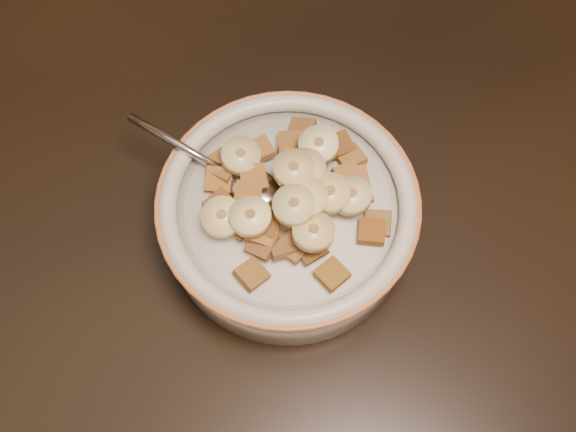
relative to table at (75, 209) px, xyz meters
name	(u,v)px	position (x,y,z in m)	size (l,w,h in m)	color
floor	(187,394)	(0.00, 0.00, -0.78)	(4.00, 4.50, 0.10)	#422816
table	(75,209)	(0.00, 0.00, 0.00)	(1.40, 0.90, 0.04)	black
cereal_bowl	(288,219)	(0.15, -0.11, 0.04)	(0.20, 0.20, 0.05)	#ABA9A7
milk	(288,207)	(0.15, -0.11, 0.07)	(0.16, 0.16, 0.00)	silver
spoon	(253,187)	(0.13, -0.09, 0.07)	(0.04, 0.05, 0.01)	#AEAFB0
cereal_square_0	(224,161)	(0.12, -0.06, 0.07)	(0.02, 0.02, 0.01)	brown
cereal_square_1	(302,129)	(0.19, -0.06, 0.07)	(0.02, 0.02, 0.01)	brown
cereal_square_2	(259,150)	(0.15, -0.06, 0.08)	(0.02, 0.02, 0.01)	brown
cereal_square_3	(332,274)	(0.15, -0.18, 0.08)	(0.02, 0.02, 0.01)	brown
cereal_square_4	(223,169)	(0.12, -0.07, 0.08)	(0.02, 0.02, 0.01)	brown
cereal_square_5	(248,195)	(0.13, -0.10, 0.08)	(0.02, 0.02, 0.01)	brown
cereal_square_6	(266,222)	(0.13, -0.13, 0.08)	(0.02, 0.02, 0.01)	#623A0F
cereal_square_7	(378,223)	(0.21, -0.16, 0.07)	(0.02, 0.02, 0.01)	brown
cereal_square_8	(291,163)	(0.17, -0.09, 0.09)	(0.02, 0.02, 0.01)	brown
cereal_square_9	(240,223)	(0.11, -0.12, 0.08)	(0.02, 0.02, 0.01)	brown
cereal_square_10	(219,180)	(0.11, -0.07, 0.08)	(0.02, 0.02, 0.01)	brown
cereal_square_11	(340,145)	(0.21, -0.09, 0.08)	(0.02, 0.02, 0.01)	brown
cereal_square_12	(356,180)	(0.21, -0.12, 0.08)	(0.02, 0.02, 0.01)	olive
cereal_square_13	(290,143)	(0.18, -0.07, 0.08)	(0.02, 0.02, 0.01)	brown
cereal_square_14	(253,178)	(0.14, -0.09, 0.08)	(0.02, 0.02, 0.01)	brown
cereal_square_15	(357,193)	(0.20, -0.13, 0.08)	(0.02, 0.02, 0.01)	brown
cereal_square_16	(325,142)	(0.20, -0.08, 0.07)	(0.02, 0.02, 0.01)	brown
cereal_square_17	(263,232)	(0.12, -0.13, 0.08)	(0.02, 0.02, 0.01)	#885F1E
cereal_square_18	(311,157)	(0.19, -0.09, 0.08)	(0.02, 0.02, 0.01)	brown
cereal_square_19	(292,157)	(0.17, -0.08, 0.08)	(0.02, 0.02, 0.01)	brown
cereal_square_20	(220,204)	(0.11, -0.09, 0.08)	(0.02, 0.02, 0.01)	brown
cereal_square_21	(311,248)	(0.15, -0.16, 0.08)	(0.02, 0.02, 0.01)	brown
cereal_square_22	(294,246)	(0.14, -0.15, 0.08)	(0.02, 0.02, 0.01)	#9A6335
cereal_square_23	(282,245)	(0.13, -0.14, 0.08)	(0.02, 0.02, 0.01)	brown
cereal_square_24	(351,157)	(0.21, -0.10, 0.07)	(0.02, 0.02, 0.01)	olive
cereal_square_25	(309,141)	(0.19, -0.07, 0.07)	(0.02, 0.02, 0.01)	#9E6925
cereal_square_26	(372,232)	(0.20, -0.16, 0.07)	(0.02, 0.02, 0.01)	brown
cereal_square_27	(252,274)	(0.10, -0.15, 0.07)	(0.02, 0.02, 0.01)	brown
cereal_square_28	(348,176)	(0.20, -0.12, 0.08)	(0.02, 0.02, 0.01)	#916022
cereal_square_29	(262,244)	(0.12, -0.14, 0.08)	(0.02, 0.02, 0.01)	brown
banana_slice_0	(305,168)	(0.17, -0.10, 0.10)	(0.03, 0.03, 0.01)	beige
banana_slice_1	(250,217)	(0.12, -0.12, 0.09)	(0.03, 0.03, 0.01)	#FDECA7
banana_slice_2	(294,205)	(0.15, -0.13, 0.10)	(0.03, 0.03, 0.01)	beige
banana_slice_3	(241,156)	(0.14, -0.07, 0.09)	(0.03, 0.03, 0.01)	#DECF85
banana_slice_4	(294,169)	(0.16, -0.10, 0.10)	(0.03, 0.03, 0.01)	#D6C67C
banana_slice_5	(313,231)	(0.15, -0.15, 0.10)	(0.03, 0.03, 0.01)	#D8C46B
banana_slice_6	(351,196)	(0.19, -0.14, 0.09)	(0.03, 0.03, 0.01)	#DBCE85
banana_slice_7	(307,198)	(0.16, -0.13, 0.10)	(0.03, 0.03, 0.01)	#F8DD7F
banana_slice_8	(319,145)	(0.19, -0.09, 0.09)	(0.03, 0.03, 0.01)	beige
banana_slice_9	(330,193)	(0.18, -0.13, 0.09)	(0.03, 0.03, 0.01)	#E4CD7F
banana_slice_10	(222,217)	(0.10, -0.11, 0.09)	(0.03, 0.03, 0.01)	#FDDF8A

